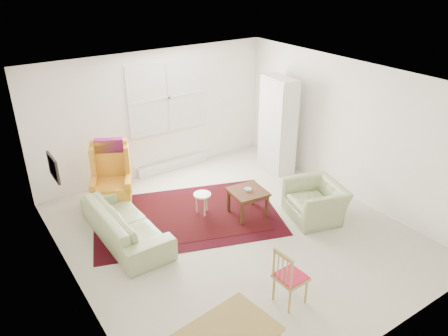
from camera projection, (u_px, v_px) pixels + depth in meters
room at (228, 158)px, 6.74m from camera, size 5.04×5.54×2.51m
rug at (187, 216)px, 7.55m from camera, size 3.61×2.92×0.03m
sofa at (125, 217)px, 6.82m from camera, size 0.81×1.99×0.80m
armchair at (315, 198)px, 7.40m from camera, size 1.06×1.15×0.74m
wingback_chair at (111, 176)px, 7.66m from camera, size 0.91×0.93×1.17m
coffee_table at (248, 202)px, 7.52m from camera, size 0.64×0.64×0.48m
stool at (203, 204)px, 7.56m from camera, size 0.38×0.38×0.40m
cabinet at (278, 125)px, 8.84m from camera, size 0.46×0.81×1.96m
desk_chair at (291, 276)px, 5.53m from camera, size 0.38×0.38×0.83m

